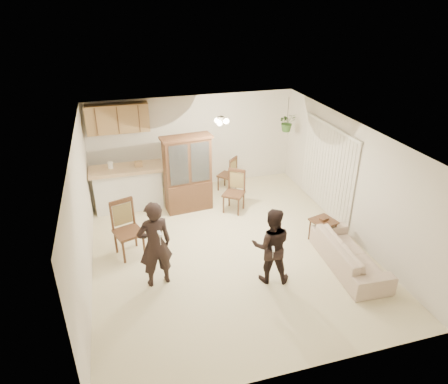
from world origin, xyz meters
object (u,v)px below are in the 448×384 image
object	(u,v)px
china_hutch	(188,174)
chair_hutch_left	(234,200)
adult	(155,242)
child	(271,249)
side_table	(322,230)
chair_bar	(129,240)
chair_hutch_right	(227,180)
sofa	(350,251)

from	to	relation	value
china_hutch	chair_hutch_left	size ratio (longest dim) A/B	1.80
adult	child	distance (m)	2.09
side_table	chair_bar	world-z (taller)	chair_bar
side_table	chair_hutch_right	world-z (taller)	chair_hutch_right
chair_hutch_right	adult	bearing A→B (deg)	11.84
adult	side_table	size ratio (longest dim) A/B	3.12
sofa	side_table	size ratio (longest dim) A/B	3.25
china_hutch	chair_hutch_left	xyz separation A→B (m)	(1.04, -0.41, -0.64)
child	china_hutch	xyz separation A→B (m)	(-0.91, 3.11, 0.26)
sofa	chair_hutch_left	xyz separation A→B (m)	(-1.50, 2.77, -0.07)
chair_bar	chair_hutch_right	distance (m)	3.63
chair_hutch_left	chair_hutch_right	size ratio (longest dim) A/B	1.08
child	china_hutch	size ratio (longest dim) A/B	0.72
sofa	chair_bar	distance (m)	4.38
side_table	chair_hutch_left	bearing A→B (deg)	128.37
chair_hutch_right	chair_hutch_left	bearing A→B (deg)	37.50
child	side_table	xyz separation A→B (m)	(1.56, 0.88, -0.41)
sofa	adult	xyz separation A→B (m)	(-3.66, 0.53, 0.53)
china_hutch	chair_hutch_right	size ratio (longest dim) A/B	1.96
sofa	chair_hutch_left	distance (m)	3.15
sofa	chair_hutch_left	size ratio (longest dim) A/B	1.79
sofa	chair_hutch_left	bearing A→B (deg)	31.77
chair_bar	sofa	bearing A→B (deg)	-39.62
chair_bar	chair_hutch_right	bearing A→B (deg)	22.30
chair_bar	chair_hutch_left	size ratio (longest dim) A/B	1.12
child	chair_hutch_left	world-z (taller)	child
sofa	chair_hutch_right	world-z (taller)	chair_hutch_right
side_table	chair_hutch_left	distance (m)	2.31
chair_hutch_right	china_hutch	bearing A→B (deg)	-11.22
chair_bar	chair_hutch_left	world-z (taller)	chair_bar
adult	chair_bar	world-z (taller)	adult
child	adult	bearing A→B (deg)	4.67
side_table	child	bearing A→B (deg)	-150.51
sofa	china_hutch	xyz separation A→B (m)	(-2.54, 3.18, 0.57)
chair_hutch_right	chair_bar	bearing A→B (deg)	-3.27
china_hutch	sofa	bearing A→B (deg)	-57.13
chair_hutch_right	sofa	bearing A→B (deg)	64.61
child	china_hutch	world-z (taller)	china_hutch
sofa	child	size ratio (longest dim) A/B	1.39
sofa	adult	distance (m)	3.74
child	chair_hutch_left	xyz separation A→B (m)	(0.13, 2.70, -0.38)
china_hutch	chair_bar	bearing A→B (deg)	-139.96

